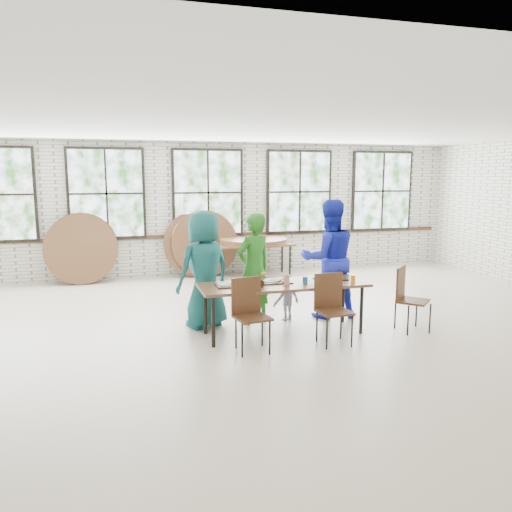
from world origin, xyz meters
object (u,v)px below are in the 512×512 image
(chair_near_right, at_px, (331,302))
(storage_table, at_px, (253,246))
(dining_table, at_px, (284,287))
(chair_near_left, at_px, (249,308))

(chair_near_right, distance_m, storage_table, 4.66)
(chair_near_right, relative_size, storage_table, 0.51)
(dining_table, height_order, chair_near_right, chair_near_right)
(chair_near_right, bearing_deg, chair_near_left, 174.81)
(dining_table, bearing_deg, chair_near_left, -141.97)
(chair_near_right, height_order, storage_table, chair_near_right)
(chair_near_left, height_order, storage_table, chair_near_left)
(dining_table, xyz_separation_m, chair_near_right, (0.50, -0.53, -0.13))
(storage_table, bearing_deg, dining_table, -103.28)
(chair_near_left, bearing_deg, storage_table, 63.30)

